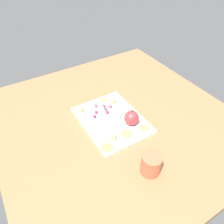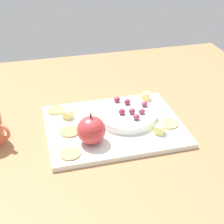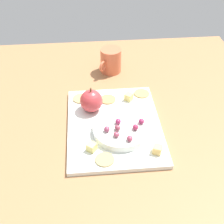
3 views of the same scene
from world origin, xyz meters
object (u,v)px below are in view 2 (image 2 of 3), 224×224
apple_whole (91,130)px  cracker_3 (56,110)px  cracker_0 (70,132)px  cracker_2 (169,124)px  grape_0 (117,100)px  grape_6 (127,102)px  cheese_cube_1 (68,115)px  grape_1 (122,112)px  grape_5 (137,118)px  cheese_cube_0 (146,96)px  grape_3 (144,104)px  cracker_1 (70,153)px  platter (114,126)px  grape_2 (142,111)px  serving_dish (127,116)px  cheese_cube_2 (160,130)px  grape_4 (132,111)px

apple_whole → cracker_3: bearing=111.7°
cracker_0 → apple_whole: bearing=-50.2°
apple_whole → cracker_2: (20.55, 2.46, -3.18)cm
cracker_3 → grape_0: (16.35, -2.94, 2.61)cm
cracker_3 → grape_6: (18.66, -4.94, 2.65)cm
cracker_3 → grape_0: bearing=-10.2°
cracker_0 → cheese_cube_1: bearing=85.8°
grape_1 → grape_5: bearing=-52.5°
cheese_cube_0 → cracker_0: (-23.54, -10.89, -0.91)cm
grape_0 → grape_6: (2.30, -2.00, 0.04)cm
cheese_cube_0 → grape_3: 7.64cm
grape_0 → grape_1: size_ratio=1.00×
cracker_1 → grape_1: (14.99, 10.30, 2.65)cm
cheese_cube_0 → grape_1: bearing=-136.9°
platter → cracker_0: 11.44cm
grape_0 → grape_6: same height
grape_0 → grape_5: (2.36, -10.10, 0.03)cm
cheese_cube_1 → grape_2: grape_2 is taller
cracker_2 → grape_2: grape_2 is taller
serving_dish → cracker_2: serving_dish is taller
grape_6 → grape_2: bearing=-67.2°
grape_1 → cracker_2: bearing=-22.1°
grape_2 → grape_0: bearing=121.7°
platter → grape_3: (9.25, 3.17, 3.47)cm
serving_dish → grape_6: grape_6 is taller
cheese_cube_2 → cracker_3: bearing=143.8°
cracker_0 → grape_5: grape_5 is taller
grape_1 → grape_2: (5.03, -0.97, -0.09)cm
grape_2 → grape_4: grape_4 is taller
cheese_cube_1 → grape_2: bearing=-17.7°
grape_1 → grape_4: bearing=-9.4°
cracker_1 → grape_6: 23.23cm
apple_whole → grape_3: size_ratio=3.95×
platter → cracker_1: 15.78cm
apple_whole → grape_6: (12.13, 11.43, -0.53)cm
apple_whole → grape_5: bearing=15.3°
apple_whole → cracker_2: apple_whole is taller
cracker_2 → grape_4: bearing=154.6°
grape_1 → cracker_1: bearing=-145.5°
grape_0 → grape_2: grape_0 is taller
cheese_cube_0 → cracker_0: 25.95cm
grape_0 → grape_4: same height
grape_1 → grape_3: 7.26cm
cheese_cube_0 → cracker_1: 31.52cm
cheese_cube_2 → grape_3: (-0.51, 9.98, 1.71)cm
grape_4 → grape_5: size_ratio=1.00×
cracker_3 → grape_2: 23.49cm
platter → apple_whole: bearing=-138.8°
cheese_cube_1 → cheese_cube_2: (20.66, -12.52, 0.00)cm
cracker_0 → cracker_3: size_ratio=1.00×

